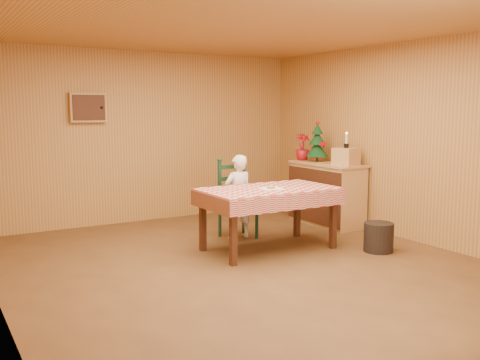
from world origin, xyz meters
name	(u,v)px	position (x,y,z in m)	size (l,w,h in m)	color
ground	(249,268)	(0.00, 0.00, 0.00)	(6.00, 6.00, 0.00)	brown
cabin_walls	(225,100)	(0.00, 0.53, 1.83)	(5.10, 6.05, 2.65)	#BD8944
dining_table	(269,195)	(0.61, 0.54, 0.69)	(1.66, 0.96, 0.77)	#472313
ladder_chair	(236,200)	(0.61, 1.33, 0.50)	(0.44, 0.40, 1.08)	black
seated_child	(238,197)	(0.61, 1.27, 0.56)	(0.41, 0.27, 1.12)	white
napkin	(271,188)	(0.61, 0.49, 0.77)	(0.26, 0.26, 0.00)	white
donut	(271,187)	(0.61, 0.49, 0.79)	(0.10, 0.10, 0.04)	#BA8842
shelf_unit	(326,194)	(2.20, 1.33, 0.47)	(0.54, 1.24, 0.93)	tan
crate	(346,157)	(2.21, 0.93, 1.06)	(0.30, 0.30, 0.25)	tan
christmas_tree	(317,143)	(2.21, 1.58, 1.21)	(0.34, 0.34, 0.62)	#472313
flower_arrangement	(302,147)	(2.16, 1.88, 1.14)	(0.23, 0.23, 0.41)	#A10E17
candle_set	(346,143)	(2.21, 0.93, 1.24)	(0.07, 0.07, 0.22)	black
storage_bin	(379,237)	(1.71, -0.23, 0.18)	(0.36, 0.36, 0.36)	black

